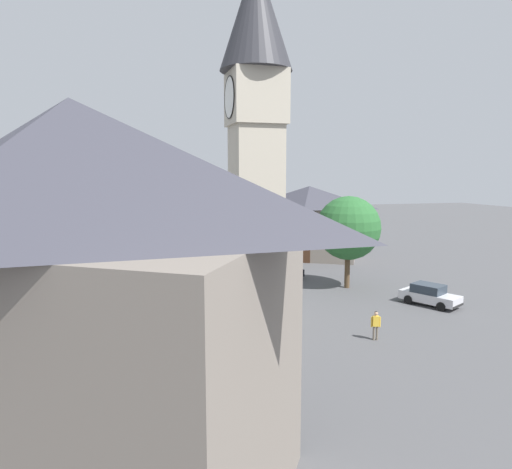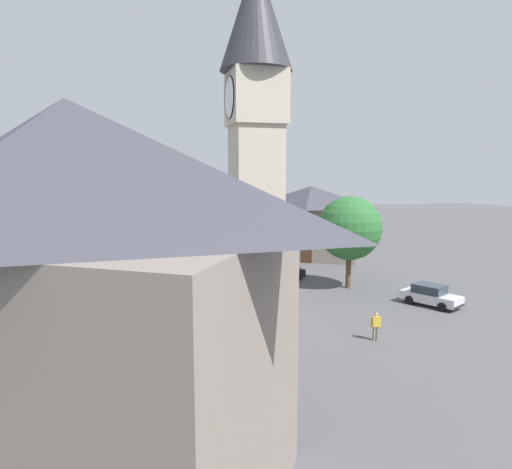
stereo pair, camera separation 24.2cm
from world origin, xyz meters
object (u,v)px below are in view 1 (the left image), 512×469
Objects in this scene: building_corner_back at (309,222)px; car_white_side at (280,272)px; clock_tower at (256,115)px; road_sign at (128,293)px; building_shop_left at (79,307)px; tree at (348,228)px; building_terrace_right at (51,228)px; car_red_corner at (213,272)px; car_blue_kerb at (430,295)px; car_silver_kerb at (162,293)px; pedestrian at (376,323)px.

car_white_side is at bearing -35.88° from building_corner_back.
clock_tower is 13.75m from road_sign.
building_shop_left reaches higher than building_corner_back.
building_terrace_right reaches higher than tree.
building_terrace_right is (-29.57, -4.77, -1.02)m from building_shop_left.
car_red_corner and car_white_side have the same top height.
building_shop_left is 5.02× the size of road_sign.
car_blue_kerb is 0.41× the size of building_terrace_right.
tree is at bearing 91.47° from car_silver_kerb.
clock_tower is 18.00m from building_shop_left.
car_red_corner is 0.38× the size of building_terrace_right.
car_red_corner is 14.49m from building_terrace_right.
tree is 25.37m from building_terrace_right.
tree is 0.70× the size of building_terrace_right.
car_silver_kerb is 7.86m from car_red_corner.
road_sign is at bearing -118.23° from pedestrian.
road_sign is (3.86, -2.42, 1.14)m from car_silver_kerb.
car_silver_kerb and car_white_side have the same top height.
clock_tower is at bearing 146.69° from building_shop_left.
clock_tower reaches higher than building_shop_left.
road_sign is at bearing 175.23° from building_shop_left.
building_shop_left reaches higher than pedestrian.
building_shop_left is 29.97m from building_terrace_right.
building_shop_left is at bearing -30.19° from car_white_side.
pedestrian is 0.14× the size of building_corner_back.
road_sign is (4.25, -17.67, -3.13)m from tree.
building_corner_back is 26.53m from road_sign.
building_shop_left is at bearing -31.78° from building_corner_back.
car_white_side is (-4.58, 10.75, 0.00)m from car_silver_kerb.
car_white_side is 11.74m from building_corner_back.
road_sign is at bearing -36.76° from car_red_corner.
building_corner_back is at bearing 131.61° from road_sign.
car_blue_kerb is 0.58× the size of tree.
car_silver_kerb is 1.03× the size of car_red_corner.
clock_tower is at bearing 38.56° from car_silver_kerb.
building_corner_back is (-4.56, 25.91, -0.67)m from building_terrace_right.
car_blue_kerb is at bearing 36.69° from car_white_side.
car_red_corner is 0.35× the size of building_corner_back.
clock_tower is 5.05× the size of car_white_side.
building_terrace_right is at bearing -102.76° from car_red_corner.
car_white_side is 2.59× the size of pedestrian.
road_sign reaches higher than car_blue_kerb.
tree is at bearing 160.17° from pedestrian.
clock_tower is 5.12× the size of car_silver_kerb.
pedestrian is (4.50, 5.82, -11.95)m from clock_tower.
road_sign is at bearing -95.64° from car_blue_kerb.
pedestrian is at bearing -19.83° from tree.
tree is at bearing -8.94° from building_corner_back.
car_blue_kerb is 0.32× the size of building_shop_left.
car_blue_kerb is at bearing 92.94° from clock_tower.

